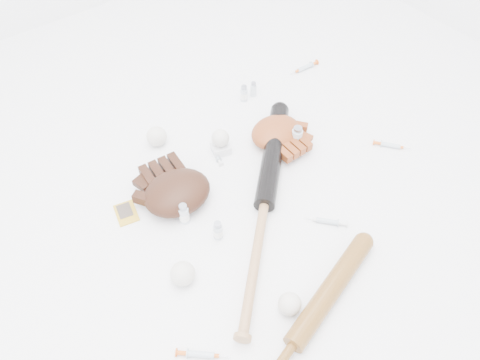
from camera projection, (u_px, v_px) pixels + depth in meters
bat_dark at (265, 203)px, 1.56m from camera, size 0.77×0.73×0.07m
bat_wood at (294, 343)px, 1.26m from camera, size 0.83×0.29×0.06m
glove_dark at (177, 192)px, 1.57m from camera, size 0.30×0.30×0.10m
glove_tan at (276, 132)px, 1.76m from camera, size 0.24×0.24×0.09m
trading_card at (126, 213)px, 1.57m from camera, size 0.09×0.11×0.01m
pedestal at (221, 148)px, 1.75m from camera, size 0.08×0.08×0.04m
baseball_on_pedestal at (220, 138)px, 1.71m from camera, size 0.07×0.07×0.07m
baseball_left at (183, 274)px, 1.39m from camera, size 0.08×0.08×0.08m
baseball_upper at (157, 136)px, 1.76m from camera, size 0.08×0.08×0.08m
baseball_mid at (290, 304)px, 1.33m from camera, size 0.07×0.07×0.07m
syringe_0 at (201, 354)px, 1.26m from camera, size 0.14×0.13×0.02m
syringe_1 at (327, 221)px, 1.54m from camera, size 0.12×0.14×0.02m
syringe_2 at (216, 155)px, 1.74m from camera, size 0.05×0.13×0.02m
syringe_3 at (391, 145)px, 1.77m from camera, size 0.12×0.14×0.02m
syringe_4 at (305, 68)px, 2.07m from camera, size 0.17×0.04×0.02m
vial_0 at (253, 89)px, 1.94m from camera, size 0.03×0.03×0.07m
vial_1 at (244, 93)px, 1.92m from camera, size 0.03×0.03×0.07m
vial_2 at (184, 213)px, 1.52m from camera, size 0.03×0.03×0.08m
vial_3 at (297, 137)px, 1.74m from camera, size 0.04×0.04×0.10m
vial_4 at (218, 230)px, 1.49m from camera, size 0.03×0.03×0.08m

